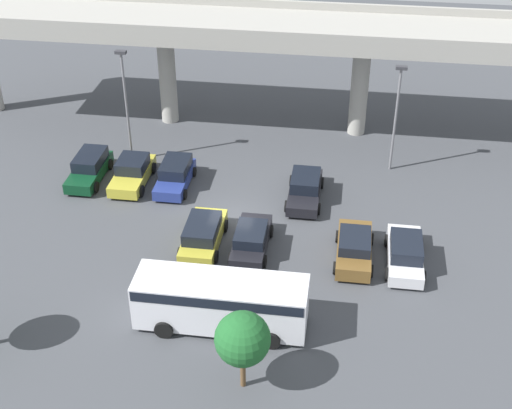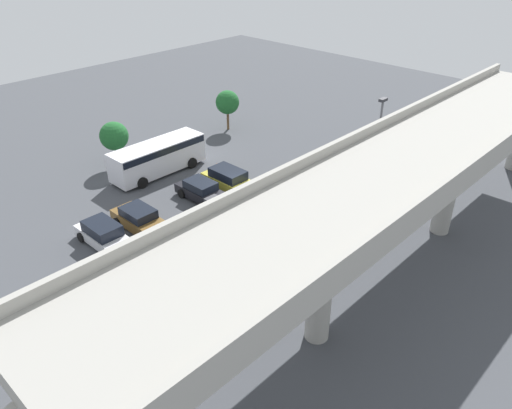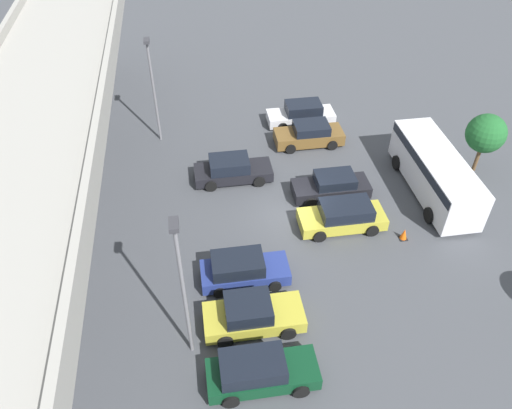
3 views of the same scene
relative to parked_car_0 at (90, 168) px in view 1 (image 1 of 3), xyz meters
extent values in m
plane|color=#424449|center=(9.97, -3.72, -0.77)|extent=(88.31, 88.31, 0.00)
cube|color=#9E9B93|center=(9.97, 8.86, 6.60)|extent=(41.21, 6.56, 0.90)
cube|color=#9E9B93|center=(9.97, 5.73, 7.33)|extent=(41.21, 0.30, 0.55)
cube|color=#9E9B93|center=(9.97, 11.99, 7.33)|extent=(41.21, 0.30, 0.55)
cylinder|color=#9E9B93|center=(3.11, 8.86, 2.69)|extent=(1.23, 1.23, 6.93)
cylinder|color=#9E9B93|center=(16.84, 8.86, 2.69)|extent=(1.23, 1.23, 6.93)
cube|color=#0C381E|center=(0.00, -0.14, -0.24)|extent=(1.76, 4.65, 0.69)
cube|color=black|center=(0.00, 0.27, 0.47)|extent=(1.62, 2.67, 0.73)
cylinder|color=black|center=(0.90, -1.58, -0.42)|extent=(0.22, 0.71, 0.71)
cylinder|color=black|center=(-0.90, -1.58, -0.42)|extent=(0.22, 0.71, 0.71)
cylinder|color=black|center=(0.90, 1.30, -0.42)|extent=(0.22, 0.71, 0.71)
cylinder|color=black|center=(-0.90, 1.30, -0.42)|extent=(0.22, 0.71, 0.71)
cube|color=gold|center=(2.88, -0.21, -0.23)|extent=(1.91, 4.60, 0.69)
cube|color=black|center=(2.88, 0.05, 0.49)|extent=(1.76, 2.09, 0.75)
cylinder|color=black|center=(3.86, -1.63, -0.41)|extent=(0.22, 0.72, 0.72)
cylinder|color=black|center=(1.90, -1.63, -0.41)|extent=(0.22, 0.72, 0.72)
cylinder|color=black|center=(3.86, 1.22, -0.41)|extent=(0.22, 0.72, 0.72)
cylinder|color=black|center=(1.90, 1.22, -0.41)|extent=(0.22, 0.72, 0.72)
cube|color=navy|center=(5.65, -0.18, -0.27)|extent=(1.80, 4.40, 0.67)
cube|color=black|center=(5.65, 0.18, 0.43)|extent=(1.66, 2.56, 0.73)
cylinder|color=black|center=(6.57, -1.54, -0.46)|extent=(0.22, 0.62, 0.62)
cylinder|color=black|center=(4.73, -1.54, -0.46)|extent=(0.22, 0.62, 0.62)
cylinder|color=black|center=(6.57, 1.19, -0.46)|extent=(0.22, 0.62, 0.62)
cylinder|color=black|center=(4.73, 1.19, -0.46)|extent=(0.22, 0.62, 0.62)
cube|color=gold|center=(8.70, -6.06, -0.24)|extent=(1.91, 4.80, 0.68)
cube|color=black|center=(8.70, -6.23, 0.45)|extent=(1.76, 2.80, 0.70)
cylinder|color=black|center=(7.73, -4.57, -0.42)|extent=(0.22, 0.71, 0.71)
cylinder|color=black|center=(9.68, -4.57, -0.42)|extent=(0.22, 0.71, 0.71)
cylinder|color=black|center=(7.73, -7.54, -0.42)|extent=(0.22, 0.71, 0.71)
cylinder|color=black|center=(9.68, -7.54, -0.42)|extent=(0.22, 0.71, 0.71)
cube|color=black|center=(11.44, -6.16, -0.22)|extent=(1.78, 4.60, 0.71)
cube|color=black|center=(11.44, -6.36, 0.43)|extent=(1.64, 2.32, 0.61)
cylinder|color=black|center=(10.53, -4.74, -0.42)|extent=(0.22, 0.71, 0.71)
cylinder|color=black|center=(12.35, -4.74, -0.42)|extent=(0.22, 0.71, 0.71)
cylinder|color=black|center=(10.53, -7.59, -0.42)|extent=(0.22, 0.71, 0.71)
cylinder|color=black|center=(12.35, -7.59, -0.42)|extent=(0.22, 0.71, 0.71)
cube|color=black|center=(13.93, -0.57, -0.25)|extent=(1.87, 4.82, 0.64)
cube|color=black|center=(13.93, -0.34, 0.44)|extent=(1.72, 2.43, 0.73)
cylinder|color=black|center=(14.89, -2.06, -0.41)|extent=(0.22, 0.72, 0.72)
cylinder|color=black|center=(12.98, -2.06, -0.41)|extent=(0.22, 0.72, 0.72)
cylinder|color=black|center=(14.89, 0.92, -0.41)|extent=(0.22, 0.72, 0.72)
cylinder|color=black|center=(12.98, 0.92, -0.41)|extent=(0.22, 0.72, 0.72)
cube|color=brown|center=(17.10, -6.15, -0.19)|extent=(1.84, 4.65, 0.78)
cube|color=black|center=(17.10, -6.28, 0.50)|extent=(1.69, 2.34, 0.60)
cylinder|color=black|center=(16.15, -4.70, -0.43)|extent=(0.22, 0.69, 0.69)
cylinder|color=black|center=(18.04, -4.70, -0.43)|extent=(0.22, 0.69, 0.69)
cylinder|color=black|center=(16.15, -7.59, -0.43)|extent=(0.22, 0.69, 0.69)
cylinder|color=black|center=(18.04, -7.59, -0.43)|extent=(0.22, 0.69, 0.69)
cube|color=silver|center=(19.83, -6.19, -0.24)|extent=(1.81, 4.83, 0.68)
cube|color=black|center=(19.83, -6.37, 0.46)|extent=(1.66, 2.51, 0.73)
cylinder|color=black|center=(18.90, -4.70, -0.43)|extent=(0.22, 0.69, 0.69)
cylinder|color=black|center=(20.75, -4.70, -0.43)|extent=(0.22, 0.69, 0.69)
cylinder|color=black|center=(18.90, -7.69, -0.43)|extent=(0.22, 0.69, 0.69)
cylinder|color=black|center=(20.75, -7.69, -0.43)|extent=(0.22, 0.69, 0.69)
cube|color=silver|center=(10.90, -12.34, 0.68)|extent=(8.23, 2.42, 2.41)
cube|color=black|center=(10.90, -12.34, 1.55)|extent=(8.07, 2.46, 0.53)
cylinder|color=black|center=(13.45, -11.11, -0.32)|extent=(0.91, 0.29, 0.91)
cylinder|color=black|center=(13.45, -13.57, -0.32)|extent=(0.91, 0.29, 0.91)
cylinder|color=black|center=(8.35, -11.11, -0.32)|extent=(0.91, 0.29, 0.91)
cylinder|color=black|center=(8.35, -13.57, -0.32)|extent=(0.91, 0.29, 0.91)
cylinder|color=slate|center=(19.20, 3.92, 2.74)|extent=(0.16, 0.16, 7.02)
cube|color=#333338|center=(19.20, 3.92, 6.35)|extent=(0.70, 0.35, 0.20)
cylinder|color=slate|center=(1.98, 2.71, 2.99)|extent=(0.16, 0.16, 7.53)
cube|color=#333338|center=(1.98, 2.71, 6.86)|extent=(0.70, 0.35, 0.20)
cylinder|color=brown|center=(12.54, -16.02, 0.10)|extent=(0.24, 0.24, 1.75)
sphere|color=#1E5B28|center=(12.54, -16.02, 2.00)|extent=(2.41, 2.41, 2.41)
cube|color=black|center=(7.22, -9.18, -0.75)|extent=(0.44, 0.44, 0.04)
cone|color=#EA590F|center=(7.22, -9.18, -0.42)|extent=(0.40, 0.40, 0.70)
camera|label=1|loc=(16.20, -37.59, 23.18)|focal=50.00mm
camera|label=2|loc=(32.63, 19.63, 17.89)|focal=35.00mm
camera|label=3|loc=(-10.85, 1.80, 18.68)|focal=35.00mm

